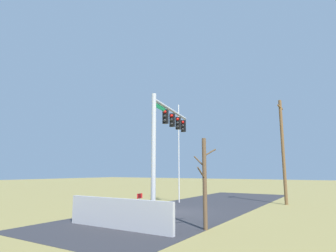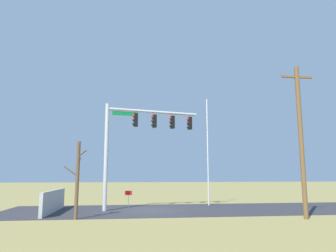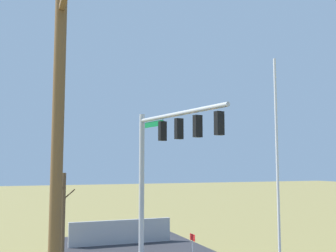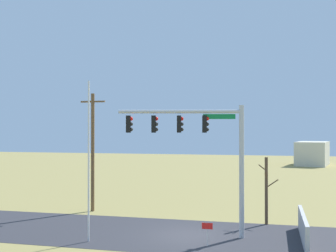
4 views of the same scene
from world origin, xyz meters
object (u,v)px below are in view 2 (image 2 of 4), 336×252
at_px(utility_pole, 301,137).
at_px(open_sign, 128,195).
at_px(flagpole, 208,151).
at_px(bare_tree, 77,179).
at_px(signal_mast, 137,134).

distance_m(utility_pole, open_sign, 12.82).
bearing_deg(flagpole, bare_tree, 35.61).
relative_size(signal_mast, open_sign, 6.06).
xyz_separation_m(signal_mast, flagpole, (-5.83, -2.31, -1.00)).
distance_m(flagpole, bare_tree, 11.55).
xyz_separation_m(flagpole, open_sign, (6.34, 0.56, -3.43)).
bearing_deg(signal_mast, open_sign, -73.59).
distance_m(flagpole, utility_pole, 8.79).
relative_size(signal_mast, bare_tree, 1.73).
distance_m(utility_pole, bare_tree, 12.88).
relative_size(flagpole, open_sign, 7.11).
bearing_deg(utility_pole, bare_tree, -6.87).
height_order(signal_mast, open_sign, signal_mast).
bearing_deg(bare_tree, flagpole, -144.39).
xyz_separation_m(flagpole, bare_tree, (9.23, 6.61, -2.14)).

